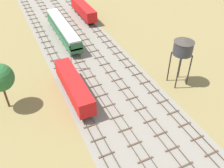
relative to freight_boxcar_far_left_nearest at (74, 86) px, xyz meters
name	(u,v)px	position (x,y,z in m)	size (l,w,h in m)	color
ground_plane	(106,82)	(6.68, 1.67, -2.45)	(480.00, 480.00, 0.00)	olive
ballast_bed	(106,82)	(6.68, 1.67, -2.45)	(17.36, 176.00, 0.01)	gray
track_far_left	(70,87)	(-0.01, 2.67, -2.31)	(2.40, 126.00, 0.29)	#47382D
track_left	(93,81)	(4.45, 2.67, -2.31)	(2.40, 126.00, 0.29)	#47382D
track_centre_left	(114,75)	(8.90, 2.67, -2.31)	(2.40, 126.00, 0.29)	#47382D
track_centre	(134,70)	(13.36, 2.67, -2.31)	(2.40, 126.00, 0.29)	#47382D
freight_boxcar_far_left_nearest	(74,86)	(0.00, 0.00, 0.00)	(2.87, 14.00, 3.60)	red
diesel_railcar_left_near	(63,29)	(4.45, 21.95, 0.15)	(2.96, 20.50, 3.80)	#286638
freight_boxcar_centre_mid	(83,9)	(13.36, 32.19, 0.00)	(2.87, 14.00, 3.60)	red
water_tower	(183,48)	(18.87, -4.28, 5.16)	(3.59, 3.59, 9.22)	#2D2826
signal_post_nearest	(71,54)	(2.22, 8.55, 0.99)	(0.28, 0.47, 5.43)	gray
lineside_tree_2	(0,78)	(-10.99, 2.30, 3.58)	(4.50, 4.50, 8.30)	#4C331E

